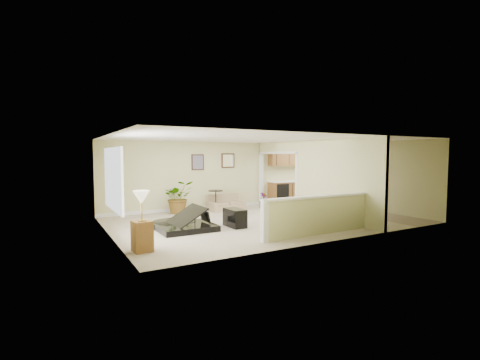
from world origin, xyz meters
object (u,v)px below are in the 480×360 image
piano (182,208)px  accent_table (216,198)px  palm_plant (179,197)px  small_plant (264,201)px  lamp_stand (142,226)px  loveseat (225,202)px  piano_bench (235,218)px

piano → accent_table: size_ratio=2.41×
piano → palm_plant: 2.68m
piano → palm_plant: bearing=72.8°
small_plant → lamp_stand: 6.76m
loveseat → lamp_stand: (-4.05, -4.14, 0.25)m
palm_plant → accent_table: bearing=-10.2°
palm_plant → lamp_stand: lamp_stand is taller
accent_table → lamp_stand: bearing=-131.9°
palm_plant → piano: bearing=-107.2°
piano → small_plant: (4.05, 2.19, -0.34)m
small_plant → loveseat: bearing=169.5°
small_plant → lamp_stand: bearing=-145.1°
loveseat → small_plant: bearing=-12.4°
loveseat → palm_plant: palm_plant is taller
small_plant → lamp_stand: lamp_stand is taller
piano_bench → palm_plant: (-0.60, 2.96, 0.30)m
piano_bench → piano: bearing=164.2°
piano → accent_table: 3.14m
loveseat → piano: bearing=-137.9°
piano → lamp_stand: piano is taller
piano → small_plant: bearing=28.4°
palm_plant → loveseat: bearing=-3.1°
piano_bench → loveseat: loveseat is taller
piano_bench → loveseat: (1.17, 2.87, 0.03)m
lamp_stand → small_plant: bearing=34.9°
piano_bench → lamp_stand: 3.16m
loveseat → palm_plant: size_ratio=1.18×
accent_table → small_plant: accent_table is taller
palm_plant → small_plant: bearing=-6.5°
accent_table → piano_bench: bearing=-104.4°
small_plant → accent_table: bearing=176.0°
piano → piano_bench: size_ratio=2.40×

